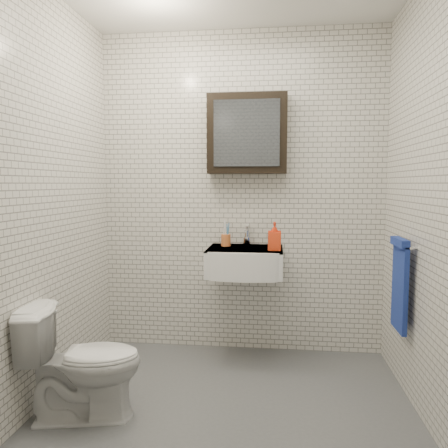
% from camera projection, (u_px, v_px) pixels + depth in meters
% --- Properties ---
extents(ground, '(2.20, 2.00, 0.01)m').
position_uv_depth(ground, '(227.00, 410.00, 2.55)').
color(ground, '#52555A').
rests_on(ground, ground).
extents(room_shell, '(2.22, 2.02, 2.51)m').
position_uv_depth(room_shell, '(227.00, 158.00, 2.42)').
color(room_shell, silver).
rests_on(room_shell, ground).
extents(washbasin, '(0.55, 0.50, 0.20)m').
position_uv_depth(washbasin, '(245.00, 261.00, 3.20)').
color(washbasin, white).
rests_on(washbasin, room_shell).
extents(faucet, '(0.06, 0.20, 0.15)m').
position_uv_depth(faucet, '(247.00, 236.00, 3.38)').
color(faucet, silver).
rests_on(faucet, washbasin).
extents(mirror_cabinet, '(0.60, 0.15, 0.60)m').
position_uv_depth(mirror_cabinet, '(247.00, 134.00, 3.31)').
color(mirror_cabinet, black).
rests_on(mirror_cabinet, room_shell).
extents(towel_rail, '(0.09, 0.30, 0.58)m').
position_uv_depth(towel_rail, '(400.00, 281.00, 2.71)').
color(towel_rail, silver).
rests_on(towel_rail, room_shell).
extents(toothbrush_cup, '(0.09, 0.09, 0.20)m').
position_uv_depth(toothbrush_cup, '(226.00, 240.00, 3.33)').
color(toothbrush_cup, '#CD6A33').
rests_on(toothbrush_cup, washbasin).
extents(soap_bottle, '(0.09, 0.09, 0.20)m').
position_uv_depth(soap_bottle, '(274.00, 236.00, 3.12)').
color(soap_bottle, orange).
rests_on(soap_bottle, washbasin).
extents(toilet, '(0.70, 0.49, 0.65)m').
position_uv_depth(toilet, '(83.00, 361.00, 2.46)').
color(toilet, white).
rests_on(toilet, ground).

